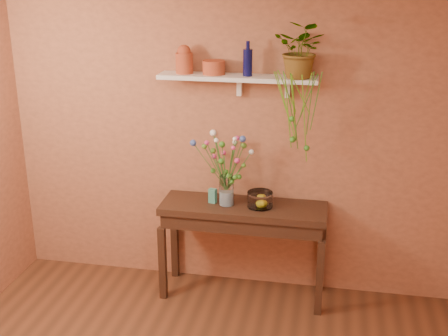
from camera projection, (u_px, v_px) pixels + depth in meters
name	position (u px, v px, depth m)	size (l,w,h in m)	color
room	(170.00, 242.00, 3.16)	(4.04, 4.04, 2.70)	brown
sideboard	(243.00, 218.00, 4.97)	(1.41, 0.45, 0.86)	#3C2418
wall_shelf	(239.00, 78.00, 4.71)	(1.30, 0.24, 0.19)	white
terracotta_jug	(184.00, 60.00, 4.74)	(0.15, 0.15, 0.23)	#B13921
terracotta_pot	(214.00, 67.00, 4.73)	(0.18, 0.18, 0.11)	#B13921
blue_bottle	(248.00, 62.00, 4.63)	(0.09, 0.09, 0.28)	#090A3C
spider_plant	(302.00, 50.00, 4.51)	(0.40, 0.35, 0.44)	#357520
plant_fronds	(296.00, 121.00, 4.54)	(0.37, 0.36, 0.74)	#357520
glass_vase	(226.00, 193.00, 4.91)	(0.12, 0.12, 0.26)	white
bouquet	(225.00, 155.00, 4.80)	(0.53, 0.49, 0.51)	#386B28
glass_bowl	(260.00, 200.00, 4.88)	(0.22, 0.22, 0.13)	white
lemon	(261.00, 203.00, 4.87)	(0.07, 0.07, 0.07)	yellow
carton	(213.00, 196.00, 4.96)	(0.06, 0.05, 0.12)	teal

